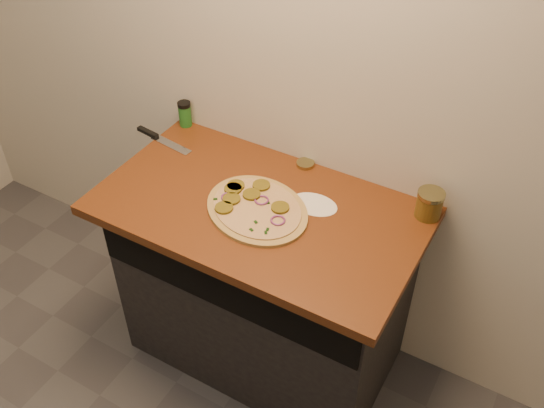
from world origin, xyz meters
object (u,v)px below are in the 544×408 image
Objects in this scene: pizza at (256,208)px; spice_shaker at (185,114)px; chefs_knife at (159,138)px; salsa_jar at (429,204)px.

pizza is 4.77× the size of spice_shaker.
chefs_knife is 0.16m from spice_shaker.
salsa_jar reaches higher than pizza.
chefs_knife is at bearing -103.77° from spice_shaker.
pizza is at bearing -30.80° from spice_shaker.
chefs_knife is 1.14m from salsa_jar.
salsa_jar is 1.10m from spice_shaker.
pizza is 0.62m from salsa_jar.
salsa_jar is (1.14, 0.10, 0.05)m from chefs_knife.
spice_shaker is (0.04, 0.14, 0.05)m from chefs_knife.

